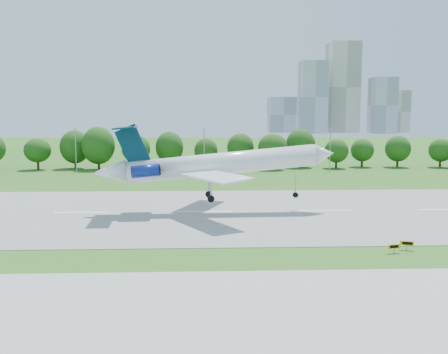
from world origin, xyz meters
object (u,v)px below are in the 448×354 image
taxi_sign_left (394,247)px  service_vehicle_b (231,169)px  airliner (210,164)px  service_vehicle_a (114,169)px

taxi_sign_left → service_vehicle_b: 84.64m
airliner → service_vehicle_b: bearing=79.5°
airliner → service_vehicle_b: (6.61, 58.23, -7.25)m
airliner → service_vehicle_b: airliner is taller
airliner → taxi_sign_left: (20.69, -25.23, -7.14)m
taxi_sign_left → service_vehicle_a: size_ratio=0.39×
service_vehicle_a → service_vehicle_b: service_vehicle_b is taller
taxi_sign_left → service_vehicle_a: (-46.83, 85.32, -0.14)m
airliner → service_vehicle_b: size_ratio=10.04×
airliner → service_vehicle_b: 59.05m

